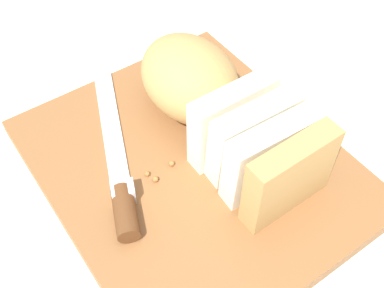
% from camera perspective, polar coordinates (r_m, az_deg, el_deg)
% --- Properties ---
extents(ground_plane, '(3.00, 3.00, 0.00)m').
position_cam_1_polar(ground_plane, '(0.56, 0.00, -3.42)').
color(ground_plane, silver).
extents(cutting_board, '(0.37, 0.31, 0.02)m').
position_cam_1_polar(cutting_board, '(0.55, 0.00, -2.74)').
color(cutting_board, brown).
rests_on(cutting_board, ground_plane).
extents(bread_loaf, '(0.26, 0.11, 0.09)m').
position_cam_1_polar(bread_loaf, '(0.54, 2.98, 4.67)').
color(bread_loaf, tan).
rests_on(bread_loaf, cutting_board).
extents(bread_knife, '(0.26, 0.12, 0.02)m').
position_cam_1_polar(bread_knife, '(0.52, -8.54, -4.71)').
color(bread_knife, silver).
rests_on(bread_knife, cutting_board).
extents(crumb_near_knife, '(0.01, 0.01, 0.01)m').
position_cam_1_polar(crumb_near_knife, '(0.52, -4.42, -4.16)').
color(crumb_near_knife, '#996633').
rests_on(crumb_near_knife, cutting_board).
extents(crumb_near_loaf, '(0.01, 0.01, 0.01)m').
position_cam_1_polar(crumb_near_loaf, '(0.53, -5.36, -3.56)').
color(crumb_near_loaf, '#996633').
rests_on(crumb_near_loaf, cutting_board).
extents(crumb_stray_left, '(0.01, 0.01, 0.01)m').
position_cam_1_polar(crumb_stray_left, '(0.53, -2.45, -2.34)').
color(crumb_stray_left, '#996633').
rests_on(crumb_stray_left, cutting_board).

